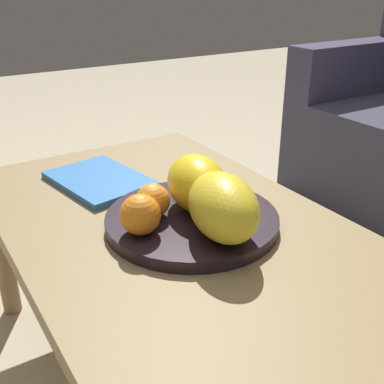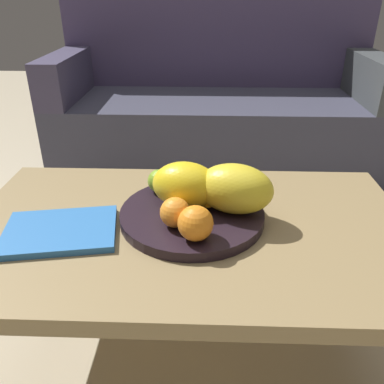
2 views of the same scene
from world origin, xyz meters
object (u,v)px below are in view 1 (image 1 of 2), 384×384
at_px(melon_large_front, 197,184).
at_px(fruit_bowl, 192,220).
at_px(magazine, 100,180).
at_px(orange_front, 153,201).
at_px(banana_bunch, 210,200).
at_px(coffee_table, 180,247).
at_px(orange_left, 140,215).
at_px(melon_smaller_beside, 223,207).
at_px(apple_front, 207,176).

bearing_deg(melon_large_front, fruit_bowl, -53.55).
relative_size(melon_large_front, magazine, 0.64).
bearing_deg(magazine, fruit_bowl, 4.42).
xyz_separation_m(orange_front, banana_bunch, (0.04, 0.11, -0.01)).
bearing_deg(coffee_table, magazine, -169.96).
relative_size(orange_left, banana_bunch, 0.44).
bearing_deg(magazine, banana_bunch, 10.70).
distance_m(melon_smaller_beside, magazine, 0.41).
bearing_deg(fruit_bowl, coffee_table, -108.03).
relative_size(fruit_bowl, orange_left, 4.53).
distance_m(orange_left, banana_bunch, 0.16).
distance_m(coffee_table, orange_front, 0.12).
distance_m(orange_left, apple_front, 0.24).
bearing_deg(orange_left, melon_smaller_beside, 54.01).
xyz_separation_m(coffee_table, orange_front, (-0.03, -0.04, 0.11)).
bearing_deg(orange_left, apple_front, 114.97).
height_order(coffee_table, orange_front, orange_front).
height_order(melon_large_front, apple_front, melon_large_front).
height_order(coffee_table, magazine, magazine).
bearing_deg(coffee_table, orange_front, -121.54).
relative_size(coffee_table, fruit_bowl, 3.07).
bearing_deg(melon_smaller_beside, orange_front, -152.02).
distance_m(coffee_table, banana_bunch, 0.12).
distance_m(fruit_bowl, apple_front, 0.14).
bearing_deg(melon_smaller_beside, melon_large_front, 170.54).
height_order(fruit_bowl, orange_front, orange_front).
bearing_deg(melon_smaller_beside, magazine, -168.78).
height_order(melon_large_front, magazine, melon_large_front).
xyz_separation_m(melon_large_front, banana_bunch, (0.02, 0.02, -0.03)).
bearing_deg(orange_front, magazine, -178.43).
relative_size(apple_front, magazine, 0.25).
bearing_deg(orange_front, coffee_table, 58.46).
bearing_deg(apple_front, melon_large_front, -45.36).
height_order(fruit_bowl, banana_bunch, banana_bunch).
height_order(coffee_table, apple_front, apple_front).
xyz_separation_m(melon_large_front, magazine, (-0.28, -0.10, -0.07)).
relative_size(melon_smaller_beside, apple_front, 2.96).
bearing_deg(coffee_table, melon_smaller_beside, 14.34).
distance_m(melon_large_front, banana_bunch, 0.04).
relative_size(coffee_table, melon_smaller_beside, 5.87).
height_order(orange_left, apple_front, orange_left).
xyz_separation_m(banana_bunch, magazine, (-0.31, -0.11, -0.04)).
bearing_deg(coffee_table, banana_bunch, 76.91).
bearing_deg(orange_left, orange_front, 133.01).
xyz_separation_m(coffee_table, magazine, (-0.29, -0.05, 0.05)).
height_order(melon_large_front, melon_smaller_beside, melon_smaller_beside).
bearing_deg(orange_front, banana_bunch, 68.71).
height_order(fruit_bowl, apple_front, apple_front).
distance_m(coffee_table, magazine, 0.30).
bearing_deg(orange_front, melon_smaller_beside, 27.98).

